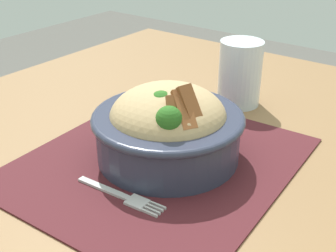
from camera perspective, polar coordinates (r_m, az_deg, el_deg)
name	(u,v)px	position (r m, az deg, el deg)	size (l,w,h in m)	color
table	(149,192)	(0.69, -2.44, -8.48)	(1.14, 0.93, 0.72)	olive
placemat	(159,162)	(0.64, -1.20, -4.60)	(0.40, 0.35, 0.00)	#47191E
bowl	(168,126)	(0.63, 0.00, 0.02)	(0.23, 0.23, 0.13)	#2D3347
fork	(123,196)	(0.57, -5.79, -8.95)	(0.02, 0.13, 0.00)	#BABABA
drinking_glass	(240,77)	(0.82, 9.17, 6.21)	(0.08, 0.08, 0.12)	silver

